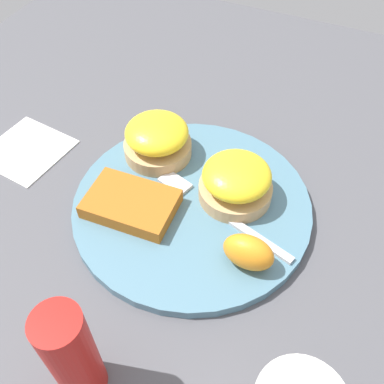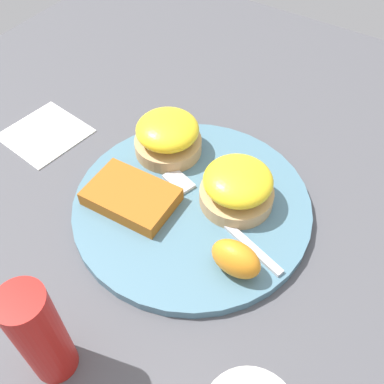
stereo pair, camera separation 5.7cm
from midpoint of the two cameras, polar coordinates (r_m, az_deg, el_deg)
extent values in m
plane|color=#4C4C51|center=(0.59, 2.73, -2.31)|extent=(1.10, 1.10, 0.00)
cylinder|color=slate|center=(0.59, 2.76, -1.88)|extent=(0.31, 0.31, 0.01)
cylinder|color=tan|center=(0.58, 8.44, -0.64)|extent=(0.10, 0.10, 0.02)
ellipsoid|color=yellow|center=(0.56, 8.77, 1.28)|extent=(0.09, 0.09, 0.04)
cylinder|color=tan|center=(0.64, -0.50, 5.86)|extent=(0.10, 0.10, 0.02)
ellipsoid|color=yellow|center=(0.62, -0.52, 7.81)|extent=(0.09, 0.09, 0.04)
cube|color=#A65D1B|center=(0.58, -4.96, -0.74)|extent=(0.12, 0.08, 0.02)
ellipsoid|color=orange|center=(0.51, 8.80, -8.59)|extent=(0.06, 0.04, 0.04)
cube|color=silver|center=(0.55, 9.99, -6.63)|extent=(0.11, 0.04, 0.00)
cube|color=silver|center=(0.60, 0.98, 1.22)|extent=(0.05, 0.04, 0.00)
cube|color=white|center=(0.72, -15.93, 7.17)|extent=(0.12, 0.12, 0.00)
cylinder|color=#B21914|center=(0.44, -15.14, -17.39)|extent=(0.04, 0.04, 0.14)
camera|label=1|loc=(0.03, -87.13, 3.33)|focal=42.00mm
camera|label=2|loc=(0.03, 92.87, -3.33)|focal=42.00mm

